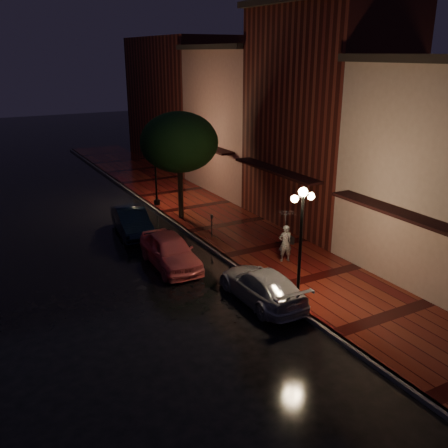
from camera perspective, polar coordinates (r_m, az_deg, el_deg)
ground at (r=22.59m, az=0.01°, el=-4.02°), size 120.00×120.00×0.00m
sidewalk at (r=23.65m, az=4.79°, el=-2.81°), size 4.50×60.00×0.15m
curb at (r=22.56m, az=0.01°, el=-3.85°), size 0.25×60.00×0.15m
storefront_mid at (r=26.64m, az=11.40°, el=11.46°), size 5.00×8.00×11.00m
storefront_far at (r=33.23m, az=2.26°, el=11.51°), size 5.00×8.00×9.00m
storefront_extra at (r=42.00m, az=-5.00°, el=13.72°), size 5.00×12.00×10.00m
streetlamp_near at (r=17.93m, az=8.76°, el=-1.60°), size 0.96×0.36×4.31m
streetlamp_far at (r=29.77m, az=-7.87°, el=6.75°), size 0.96×0.36×4.31m
street_tree at (r=26.82m, az=-5.12°, el=9.09°), size 4.16×4.16×5.80m
pink_car at (r=21.69m, az=-6.17°, el=-3.06°), size 1.90×4.34×1.46m
navy_car at (r=25.81m, az=-10.47°, el=0.28°), size 1.91×4.29×1.37m
silver_car at (r=18.74m, az=4.34°, el=-7.04°), size 1.83×4.37×1.26m
woman_with_umbrella at (r=21.64m, az=7.09°, el=-0.45°), size 0.97×0.98×2.32m
parking_meter at (r=24.60m, az=-1.42°, el=0.07°), size 0.13×0.11×1.16m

